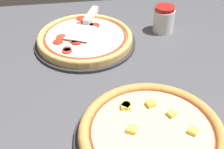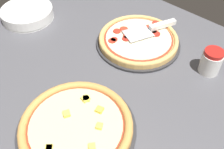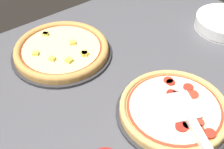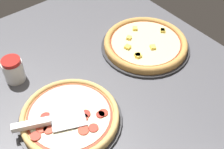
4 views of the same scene
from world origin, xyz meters
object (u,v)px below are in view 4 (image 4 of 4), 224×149
at_px(pizza_front, 70,116).
at_px(parmesan_shaker, 13,70).
at_px(serving_spatula, 42,123).
at_px(pizza_back, 146,43).

bearing_deg(pizza_front, parmesan_shaker, -169.64).
distance_m(pizza_front, parmesan_shaker, 0.29).
xyz_separation_m(pizza_front, serving_spatula, (-0.02, -0.09, 0.02)).
bearing_deg(parmesan_shaker, pizza_back, 71.28).
height_order(pizza_back, parmesan_shaker, parmesan_shaker).
xyz_separation_m(pizza_front, pizza_back, (-0.12, 0.44, -0.00)).
distance_m(serving_spatula, parmesan_shaker, 0.27).
bearing_deg(pizza_front, pizza_back, 105.04).
xyz_separation_m(serving_spatula, parmesan_shaker, (-0.27, 0.03, 0.00)).
relative_size(pizza_front, parmesan_shaker, 3.36).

